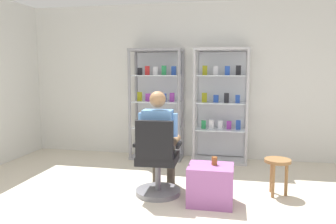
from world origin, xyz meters
TOP-DOWN VIEW (x-y plane):
  - back_wall at (0.00, 3.00)m, footprint 6.00×0.10m
  - display_cabinet_left at (-0.55, 2.76)m, footprint 0.90×0.45m
  - display_cabinet_right at (0.55, 2.76)m, footprint 0.90×0.45m
  - office_chair at (-0.13, 0.96)m, footprint 0.57×0.56m
  - seated_shopkeeper at (-0.14, 1.13)m, footprint 0.50×0.57m
  - storage_crate at (0.53, 0.85)m, footprint 0.51×0.43m
  - tea_glass at (0.57, 0.89)m, footprint 0.07×0.07m
  - wooden_stool at (1.31, 1.28)m, footprint 0.32×0.32m

SIDE VIEW (x-z plane):
  - storage_crate at x=0.53m, z-range 0.00..0.45m
  - wooden_stool at x=1.31m, z-range 0.13..0.59m
  - office_chair at x=-0.13m, z-range -0.09..0.87m
  - tea_glass at x=0.57m, z-range 0.45..0.55m
  - seated_shopkeeper at x=-0.14m, z-range 0.07..1.36m
  - display_cabinet_right at x=0.55m, z-range 0.01..1.91m
  - display_cabinet_left at x=-0.55m, z-range 0.02..1.92m
  - back_wall at x=0.00m, z-range 0.00..2.70m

